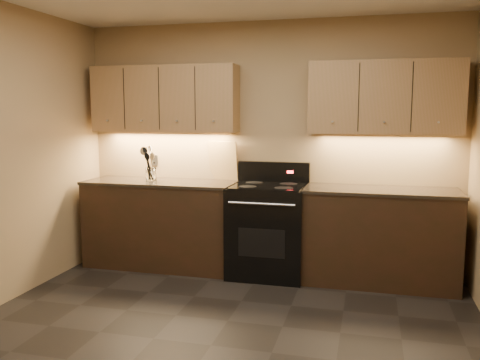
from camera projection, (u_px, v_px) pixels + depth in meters
The scene contains 15 objects.
floor at pixel (211, 345), 3.65m from camera, with size 4.00×4.00×0.00m, color black.
wall_back at pixel (267, 146), 5.39m from camera, with size 4.00×0.04×2.60m, color tan.
counter_left at pixel (162, 223), 5.49m from camera, with size 1.62×0.62×0.93m.
counter_right at pixel (380, 236), 4.92m from camera, with size 1.46×0.62×0.93m.
stove at pixel (268, 229), 5.18m from camera, with size 0.76×0.68×1.14m.
upper_cab_left at pixel (165, 99), 5.45m from camera, with size 1.60×0.30×0.70m, color #A37551.
upper_cab_right at pixel (385, 98), 4.89m from camera, with size 1.44×0.30×0.70m, color #A37551.
outlet_plate at pixel (154, 160), 5.73m from camera, with size 0.09×0.01×0.12m, color #B2B5BA.
utensil_crock at pixel (151, 175), 5.45m from camera, with size 0.12×0.12×0.14m.
cutting_board at pixel (223, 161), 5.50m from camera, with size 0.33×0.02×0.42m, color tan.
wooden_spoon at pixel (149, 166), 5.44m from camera, with size 0.06×0.06×0.28m, color tan, non-canonical shape.
black_spoon at pixel (152, 165), 5.45m from camera, with size 0.06×0.06×0.29m, color black, non-canonical shape.
black_turner at pixel (150, 163), 5.42m from camera, with size 0.08×0.08×0.35m, color black, non-canonical shape.
steel_spatula at pixel (153, 162), 5.42m from camera, with size 0.08×0.08×0.37m, color silver, non-canonical shape.
steel_skimmer at pixel (153, 163), 5.40m from camera, with size 0.09×0.09×0.35m, color silver, non-canonical shape.
Camera 1 is at (1.07, -3.29, 1.67)m, focal length 38.00 mm.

